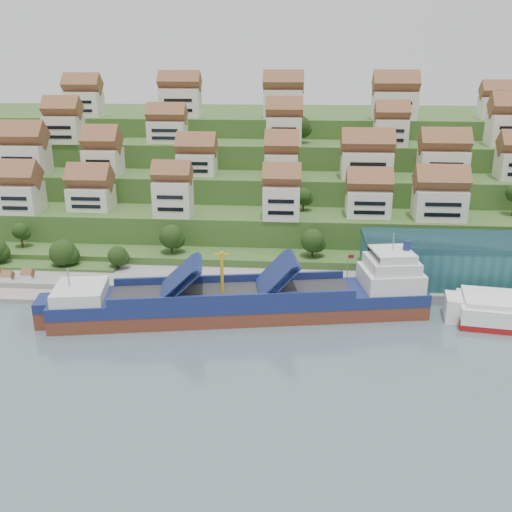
{
  "coord_description": "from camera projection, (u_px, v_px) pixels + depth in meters",
  "views": [
    {
      "loc": [
        7.54,
        -105.38,
        49.14
      ],
      "look_at": [
        -1.95,
        14.0,
        8.0
      ],
      "focal_mm": 40.0,
      "sensor_mm": 36.0,
      "label": 1
    }
  ],
  "objects": [
    {
      "name": "hillside",
      "position": [
        280.0,
        171.0,
        210.05
      ],
      "size": [
        260.0,
        128.0,
        31.0
      ],
      "color": "#2D4C1E",
      "rests_on": "ground"
    },
    {
      "name": "quay",
      "position": [
        353.0,
        286.0,
        128.17
      ],
      "size": [
        180.0,
        14.0,
        2.2
      ],
      "primitive_type": "cube",
      "color": "gray",
      "rests_on": "ground"
    },
    {
      "name": "warehouse",
      "position": [
        501.0,
        261.0,
        125.67
      ],
      "size": [
        60.0,
        15.0,
        10.0
      ],
      "primitive_type": "cube",
      "color": "#1F5156",
      "rests_on": "quay"
    },
    {
      "name": "hillside_trees",
      "position": [
        223.0,
        192.0,
        151.94
      ],
      "size": [
        141.59,
        62.86,
        30.81
      ],
      "color": "#203B13",
      "rests_on": "ground"
    },
    {
      "name": "pebble_beach",
      "position": [
        13.0,
        283.0,
        131.38
      ],
      "size": [
        45.0,
        20.0,
        1.0
      ],
      "primitive_type": "cube",
      "color": "gray",
      "rests_on": "ground"
    },
    {
      "name": "beach_huts",
      "position": [
        1.0,
        279.0,
        129.83
      ],
      "size": [
        14.4,
        3.7,
        2.2
      ],
      "color": "white",
      "rests_on": "pebble_beach"
    },
    {
      "name": "ground",
      "position": [
        260.0,
        316.0,
        115.88
      ],
      "size": [
        300.0,
        300.0,
        0.0
      ],
      "primitive_type": "plane",
      "color": "slate",
      "rests_on": "ground"
    },
    {
      "name": "hillside_village",
      "position": [
        283.0,
        150.0,
        165.25
      ],
      "size": [
        158.16,
        63.79,
        29.43
      ],
      "color": "silver",
      "rests_on": "ground"
    },
    {
      "name": "cargo_ship",
      "position": [
        252.0,
        301.0,
        114.98
      ],
      "size": [
        75.29,
        24.26,
        16.46
      ],
      "rotation": [
        0.0,
        0.0,
        0.17
      ],
      "color": "brown",
      "rests_on": "ground"
    },
    {
      "name": "flagpole",
      "position": [
        348.0,
        269.0,
        121.71
      ],
      "size": [
        1.28,
        0.16,
        8.0
      ],
      "color": "gray",
      "rests_on": "quay"
    }
  ]
}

